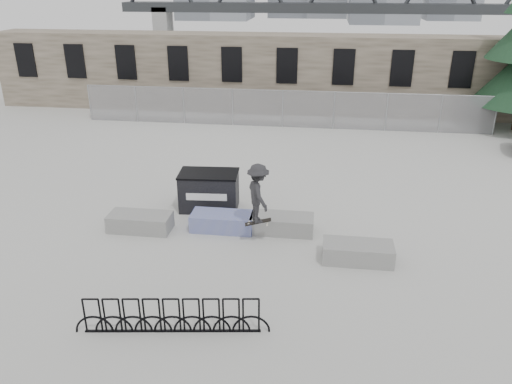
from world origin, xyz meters
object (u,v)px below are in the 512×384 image
Objects in this scene: planter_center_right at (282,223)px; dumpster at (209,191)px; planter_center_left at (222,221)px; bike_rack at (172,316)px; planter_offset at (358,252)px; skateboarder at (258,194)px; planter_far_left at (140,221)px.

dumpster is at bearing 152.02° from planter_center_right.
planter_center_left is 1.92m from planter_center_right.
bike_rack is (-0.13, -5.19, 0.14)m from planter_center_left.
dumpster is (-2.68, 1.43, 0.38)m from planter_center_right.
skateboarder is (-2.96, 0.59, 1.39)m from planter_offset.
planter_center_left is 1.00× the size of planter_offset.
planter_center_right is 0.45× the size of bike_rack.
planter_center_left is 1.74m from dumpster.
planter_far_left is at bearing -171.34° from planter_center_left.
skateboarder is at bearing 168.79° from planter_offset.
planter_far_left is 1.00× the size of planter_center_left.
planter_far_left is at bearing -173.78° from planter_center_right.
planter_far_left is 4.15m from skateboarder.
dumpster reaches higher than planter_center_right.
planter_offset is (2.31, -1.51, 0.00)m from planter_center_right.
planter_center_right is 3.06m from dumpster.
dumpster is (-0.76, 1.52, 0.38)m from planter_center_left.
planter_center_right is 0.95× the size of dumpster.
planter_center_left is at bearing 30.45° from skateboarder.
planter_center_left is at bearing 161.48° from planter_offset.
dumpster is (-5.00, 2.94, 0.38)m from planter_offset.
planter_offset is 5.77m from bike_rack.
planter_center_left is 5.19m from bike_rack.
planter_center_left is 0.45× the size of bike_rack.
bike_rack is at bearing -111.23° from planter_center_right.
skateboarder is at bearing -6.34° from planter_far_left.
planter_far_left is 0.45× the size of bike_rack.
bike_rack is at bearing -139.19° from planter_offset.
dumpster reaches higher than planter_far_left.
dumpster is 6.74m from bike_rack.
planter_center_left and planter_center_right have the same top height.
planter_far_left and planter_offset have the same top height.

